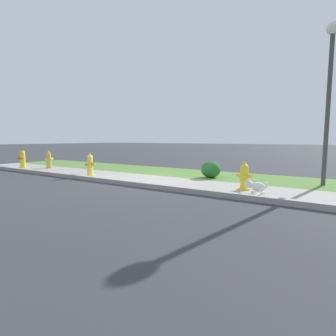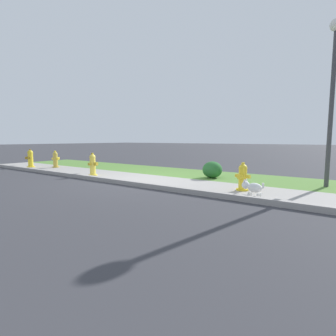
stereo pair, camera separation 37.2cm
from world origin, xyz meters
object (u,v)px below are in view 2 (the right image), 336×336
(small_white_dog, at_px, (252,188))
(shrub_bush_far_verge, at_px, (212,170))
(street_lamp, at_px, (333,76))
(fire_hydrant_across_street, at_px, (56,160))
(fire_hydrant_far_end, at_px, (30,159))
(fire_hydrant_mid_block, at_px, (243,177))
(fire_hydrant_at_driveway, at_px, (93,165))

(small_white_dog, height_order, shrub_bush_far_verge, shrub_bush_far_verge)
(street_lamp, bearing_deg, fire_hydrant_across_street, -171.19)
(fire_hydrant_far_end, distance_m, fire_hydrant_across_street, 1.15)
(fire_hydrant_far_end, distance_m, shrub_bush_far_verge, 8.10)
(fire_hydrant_mid_block, xyz_separation_m, shrub_bush_far_verge, (-1.53, 1.47, -0.06))
(fire_hydrant_far_end, bearing_deg, fire_hydrant_across_street, -110.93)
(fire_hydrant_far_end, bearing_deg, street_lamp, -130.69)
(fire_hydrant_at_driveway, relative_size, street_lamp, 0.19)
(fire_hydrant_across_street, height_order, street_lamp, street_lamp)
(fire_hydrant_far_end, xyz_separation_m, fire_hydrant_across_street, (0.99, 0.59, -0.03))
(fire_hydrant_mid_block, bearing_deg, fire_hydrant_at_driveway, 10.90)
(fire_hydrant_at_driveway, bearing_deg, shrub_bush_far_verge, 110.01)
(fire_hydrant_mid_block, height_order, shrub_bush_far_verge, fire_hydrant_mid_block)
(fire_hydrant_mid_block, bearing_deg, street_lamp, -125.83)
(fire_hydrant_far_end, relative_size, small_white_dog, 1.65)
(fire_hydrant_far_end, relative_size, street_lamp, 0.19)
(small_white_dog, relative_size, shrub_bush_far_verge, 0.78)
(fire_hydrant_mid_block, xyz_separation_m, fire_hydrant_across_street, (-8.43, 0.25, 0.03))
(fire_hydrant_far_end, xyz_separation_m, fire_hydrant_at_driveway, (4.39, -0.11, -0.01))
(street_lamp, bearing_deg, small_white_dog, -115.11)
(fire_hydrant_across_street, relative_size, street_lamp, 0.18)
(small_white_dog, xyz_separation_m, shrub_bush_far_verge, (-1.98, 2.12, 0.04))
(fire_hydrant_at_driveway, xyz_separation_m, shrub_bush_far_verge, (3.50, 1.93, -0.11))
(fire_hydrant_mid_block, height_order, small_white_dog, fire_hydrant_mid_block)
(small_white_dog, bearing_deg, fire_hydrant_at_driveway, 2.63)
(fire_hydrant_across_street, distance_m, street_lamp, 10.43)
(fire_hydrant_far_end, relative_size, shrub_bush_far_verge, 1.29)
(fire_hydrant_at_driveway, xyz_separation_m, small_white_dog, (5.47, -0.20, -0.15))
(fire_hydrant_mid_block, bearing_deg, fire_hydrant_across_street, 4.09)
(fire_hydrant_at_driveway, xyz_separation_m, street_lamp, (6.62, 2.25, 2.43))
(fire_hydrant_across_street, bearing_deg, shrub_bush_far_verge, -0.39)
(fire_hydrant_mid_block, height_order, fire_hydrant_across_street, fire_hydrant_across_street)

